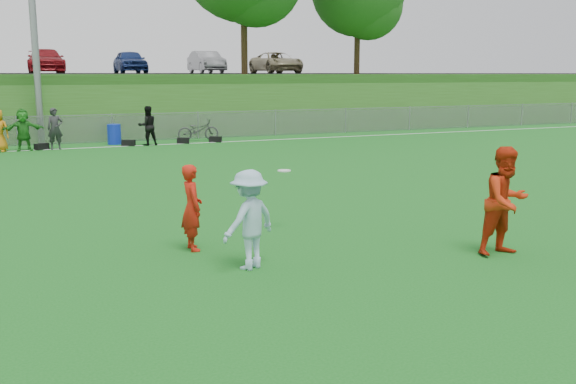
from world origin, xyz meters
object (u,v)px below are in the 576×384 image
recycling_bin (114,134)px  frisbee (284,171)px  bicycle (198,130)px  player_red_center (506,201)px  player_red_left (192,207)px  player_blue (249,220)px

recycling_bin → frisbee: bearing=-87.6°
recycling_bin → bicycle: bearing=0.0°
player_red_center → frisbee: size_ratio=7.11×
player_red_center → player_red_left: bearing=150.6°
player_red_left → bicycle: bearing=-17.0°
player_blue → bicycle: 20.12m
player_red_center → frisbee: (-2.74, 3.18, 0.25)m
player_red_left → player_red_center: bearing=-117.7°
frisbee → recycling_bin: 17.40m
player_red_left → player_blue: (0.54, -1.43, 0.03)m
frisbee → recycling_bin: (-0.71, 17.37, -0.74)m
player_blue → frisbee: player_blue is taller
player_red_center → frisbee: bearing=127.8°
frisbee → bicycle: size_ratio=0.14×
recycling_bin → bicycle: 3.80m
player_blue → recycling_bin: size_ratio=1.80×
player_red_center → bicycle: bearing=86.2°
player_red_left → recycling_bin: bearing=-5.5°
player_red_center → bicycle: player_red_center is taller
frisbee → recycling_bin: bearing=92.4°
player_red_left → frisbee: size_ratio=5.81×
player_red_left → bicycle: size_ratio=0.80×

